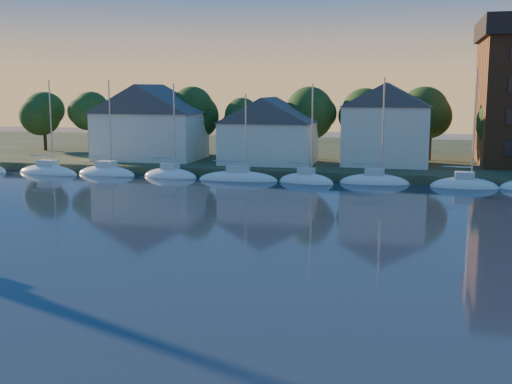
% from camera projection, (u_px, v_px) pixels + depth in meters
% --- Properties ---
extents(ground, '(260.00, 260.00, 0.00)m').
position_uv_depth(ground, '(74.00, 375.00, 23.14)').
color(ground, black).
rests_on(ground, ground).
extents(shoreline_land, '(160.00, 50.00, 2.00)m').
position_uv_depth(shoreline_land, '(335.00, 157.00, 94.91)').
color(shoreline_land, '#2D3821').
rests_on(shoreline_land, ground).
extents(wooden_dock, '(120.00, 3.00, 1.00)m').
position_uv_depth(wooden_dock, '(310.00, 178.00, 72.90)').
color(wooden_dock, brown).
rests_on(wooden_dock, ground).
extents(clubhouse_west, '(13.65, 9.45, 9.64)m').
position_uv_depth(clubhouse_west, '(150.00, 121.00, 83.00)').
color(clubhouse_west, silver).
rests_on(clubhouse_west, shoreline_land).
extents(clubhouse_centre, '(11.55, 8.40, 8.08)m').
position_uv_depth(clubhouse_centre, '(269.00, 130.00, 78.30)').
color(clubhouse_centre, silver).
rests_on(clubhouse_centre, shoreline_land).
extents(clubhouse_east, '(10.50, 8.40, 9.80)m').
position_uv_depth(clubhouse_east, '(386.00, 123.00, 76.70)').
color(clubhouse_east, silver).
rests_on(clubhouse_east, shoreline_land).
extents(tree_line, '(93.40, 5.40, 8.90)m').
position_uv_depth(tree_line, '(340.00, 112.00, 81.78)').
color(tree_line, '#3C261B').
rests_on(tree_line, shoreline_land).
extents(moored_fleet, '(79.50, 2.40, 12.05)m').
position_uv_depth(moored_fleet, '(270.00, 180.00, 70.98)').
color(moored_fleet, white).
rests_on(moored_fleet, ground).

